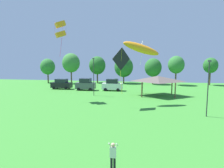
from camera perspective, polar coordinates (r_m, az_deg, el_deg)
person_standing_near_foreground at (r=12.31m, az=0.29°, el=-19.58°), size 0.52×0.52×1.81m
kite_flying_2 at (r=27.06m, az=2.69°, el=6.82°), size 2.15×2.30×6.27m
kite_flying_4 at (r=29.66m, az=8.31°, el=10.02°), size 5.71×2.48×3.79m
kite_flying_5 at (r=32.94m, az=-14.54°, el=14.87°), size 2.03×1.99×5.56m
parked_car_leftmost at (r=45.61m, az=-14.23°, el=0.00°), size 4.58×2.01×2.26m
parked_car_second_from_left at (r=42.88m, az=-7.57°, el=-0.11°), size 4.13×2.12×2.55m
parked_car_third_from_left at (r=41.81m, az=0.10°, el=-0.27°), size 4.28×1.98×2.48m
park_pavilion at (r=36.81m, az=12.96°, el=1.47°), size 7.19×5.42×3.60m
light_post_0 at (r=25.01m, az=25.76°, el=-0.32°), size 0.36×0.20×6.47m
light_post_1 at (r=36.07m, az=-5.27°, el=2.66°), size 0.36×0.20×6.79m
treeline_tree_0 at (r=59.32m, az=-17.91°, el=4.72°), size 4.08×4.08×6.75m
treeline_tree_1 at (r=55.59m, az=-11.62°, el=5.92°), size 4.73×4.73×8.20m
treeline_tree_2 at (r=56.24m, az=-4.22°, el=5.31°), size 4.61×4.61×7.40m
treeline_tree_3 at (r=54.83m, az=3.37°, el=4.89°), size 5.09×5.09×7.30m
treeline_tree_4 at (r=53.89m, az=11.66°, el=4.62°), size 4.43×4.43×6.85m
treeline_tree_5 at (r=53.34m, az=17.87°, el=5.25°), size 4.08×4.08×7.45m
treeline_tree_6 at (r=56.44m, az=26.32°, el=4.75°), size 3.57×3.57×6.99m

